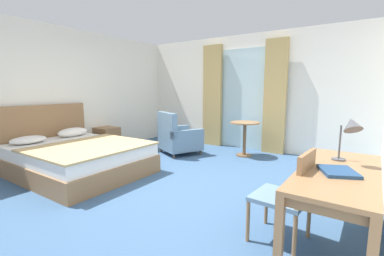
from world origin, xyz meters
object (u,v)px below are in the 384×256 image
at_px(writing_desk, 338,179).
at_px(round_cafe_table, 245,131).
at_px(desk_chair, 290,192).
at_px(desk_lamp, 350,128).
at_px(armchair_by_window, 178,138).
at_px(closed_book, 338,171).
at_px(bed, 76,156).
at_px(nightstand, 107,139).

distance_m(writing_desk, round_cafe_table, 3.33).
xyz_separation_m(desk_chair, desk_lamp, (0.41, 0.37, 0.59)).
xyz_separation_m(desk_lamp, armchair_by_window, (-3.33, 1.77, -0.73)).
bearing_deg(writing_desk, closed_book, -89.05).
relative_size(bed, desk_lamp, 4.62).
bearing_deg(armchair_by_window, nightstand, -155.53).
xyz_separation_m(closed_book, armchair_by_window, (-3.29, 2.11, -0.40)).
distance_m(bed, writing_desk, 3.95).
distance_m(nightstand, armchair_by_window, 1.69).
bearing_deg(bed, armchair_by_window, 72.30).
bearing_deg(bed, desk_lamp, 3.88).
relative_size(desk_chair, desk_lamp, 1.83).
height_order(writing_desk, closed_book, closed_book).
bearing_deg(writing_desk, armchair_by_window, 148.71).
height_order(armchair_by_window, round_cafe_table, armchair_by_window).
bearing_deg(bed, writing_desk, 0.61).
bearing_deg(bed, desk_chair, -1.64).
xyz_separation_m(nightstand, round_cafe_table, (2.83, 1.36, 0.26)).
xyz_separation_m(armchair_by_window, round_cafe_table, (1.29, 0.66, 0.18)).
height_order(closed_book, round_cafe_table, closed_book).
height_order(bed, armchair_by_window, bed).
xyz_separation_m(desk_lamp, round_cafe_table, (-2.04, 2.43, -0.54)).
bearing_deg(armchair_by_window, writing_desk, -31.29).
height_order(desk_chair, closed_book, desk_chair).
relative_size(desk_lamp, round_cafe_table, 0.66).
height_order(nightstand, closed_book, closed_book).
xyz_separation_m(bed, writing_desk, (3.94, 0.04, 0.37)).
bearing_deg(desk_lamp, round_cafe_table, 130.04).
height_order(writing_desk, desk_chair, desk_chair).
xyz_separation_m(nightstand, desk_chair, (4.46, -1.44, 0.22)).
bearing_deg(desk_chair, desk_lamp, 42.19).
xyz_separation_m(writing_desk, armchair_by_window, (-3.29, 2.00, -0.30)).
xyz_separation_m(bed, closed_book, (3.94, -0.07, 0.47)).
bearing_deg(bed, nightstand, 123.53).
distance_m(writing_desk, closed_book, 0.15).
bearing_deg(closed_book, desk_chair, 160.41).
height_order(writing_desk, desk_lamp, desk_lamp).
xyz_separation_m(writing_desk, round_cafe_table, (-2.00, 2.66, -0.11)).
height_order(nightstand, desk_chair, desk_chair).
bearing_deg(armchair_by_window, bed, -107.70).
distance_m(desk_chair, desk_lamp, 0.81).
bearing_deg(armchair_by_window, round_cafe_table, 27.13).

